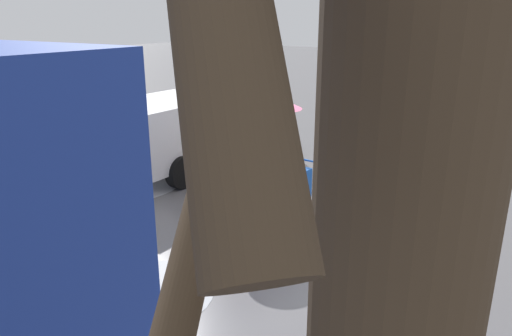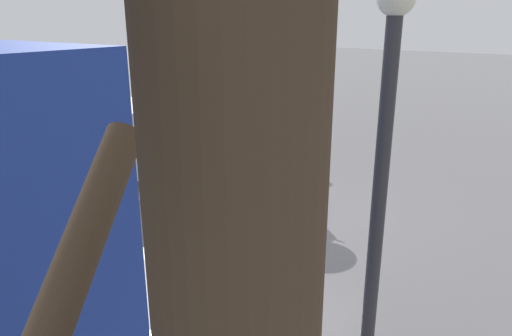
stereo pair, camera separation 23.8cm
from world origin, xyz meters
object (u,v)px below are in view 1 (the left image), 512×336
(shopping_cart_vendor, at_px, (289,186))
(pedestrian_black_side, at_px, (236,135))
(pedestrian_pink_side, at_px, (274,123))
(hand_dolly_boxes, at_px, (246,170))
(street_lamp, at_px, (396,176))
(cargo_van_parked_right, at_px, (201,116))

(shopping_cart_vendor, relative_size, pedestrian_black_side, 0.49)
(pedestrian_pink_side, relative_size, pedestrian_black_side, 1.00)
(hand_dolly_boxes, bearing_deg, pedestrian_black_side, 113.34)
(pedestrian_pink_side, bearing_deg, pedestrian_black_side, 87.74)
(hand_dolly_boxes, relative_size, street_lamp, 0.34)
(shopping_cart_vendor, xyz_separation_m, street_lamp, (-3.04, 3.58, 1.80))
(cargo_van_parked_right, relative_size, pedestrian_black_side, 2.49)
(hand_dolly_boxes, distance_m, street_lamp, 5.78)
(pedestrian_black_side, bearing_deg, hand_dolly_boxes, -66.66)
(cargo_van_parked_right, xyz_separation_m, pedestrian_black_side, (-2.94, 2.50, 0.41))
(hand_dolly_boxes, bearing_deg, cargo_van_parked_right, -33.26)
(cargo_van_parked_right, distance_m, shopping_cart_vendor, 4.13)
(cargo_van_parked_right, xyz_separation_m, shopping_cart_vendor, (-3.66, 1.83, -0.61))
(hand_dolly_boxes, distance_m, pedestrian_black_side, 1.27)
(shopping_cart_vendor, distance_m, hand_dolly_boxes, 1.07)
(cargo_van_parked_right, bearing_deg, street_lamp, 141.11)
(hand_dolly_boxes, xyz_separation_m, pedestrian_black_side, (-0.34, 0.79, 0.93))
(cargo_van_parked_right, bearing_deg, pedestrian_black_side, 139.66)
(hand_dolly_boxes, relative_size, pedestrian_pink_side, 0.61)
(cargo_van_parked_right, relative_size, pedestrian_pink_side, 2.49)
(shopping_cart_vendor, bearing_deg, hand_dolly_boxes, -6.50)
(pedestrian_pink_side, xyz_separation_m, pedestrian_black_side, (0.05, 1.20, 0.00))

